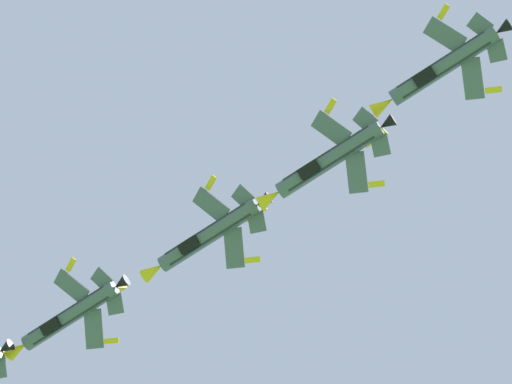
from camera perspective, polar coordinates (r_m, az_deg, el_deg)
The scene contains 4 objects.
fighter_jet_left_wing at distance 130.30m, azimuth -8.97°, elevation -5.93°, with size 9.35×15.93×5.40m.
fighter_jet_right_wing at distance 123.53m, azimuth -2.36°, elevation -2.14°, with size 8.91×15.93×5.87m.
fighter_jet_left_outer at distance 119.25m, azimuth 3.43°, elevation 1.47°, with size 8.88×15.93×5.93m.
fighter_jet_right_outer at distance 120.55m, azimuth 8.87°, elevation 5.89°, with size 9.36×15.93×5.39m.
Camera 1 is at (-4.40, 0.70, 1.95)m, focal length 83.64 mm.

